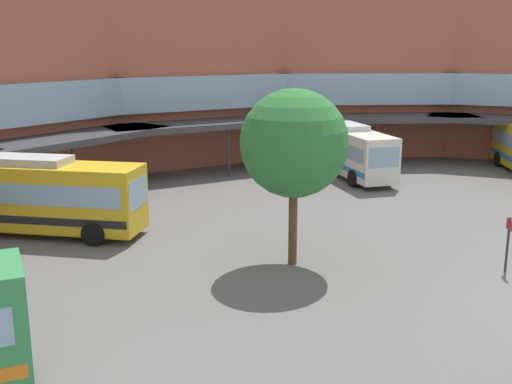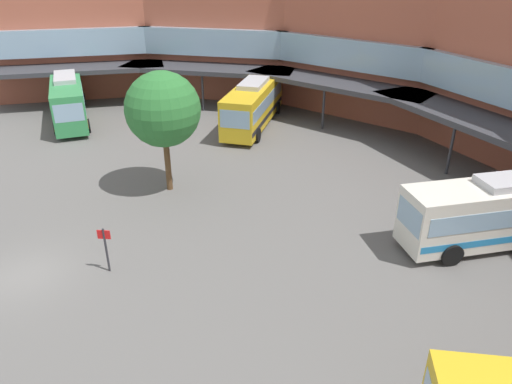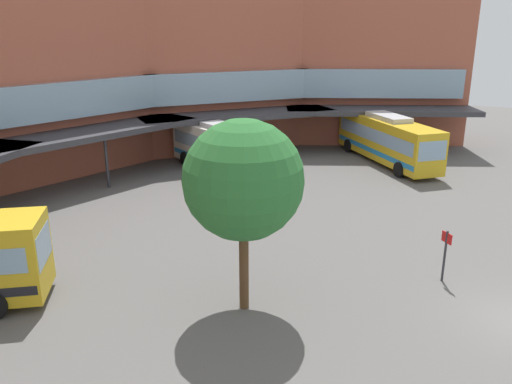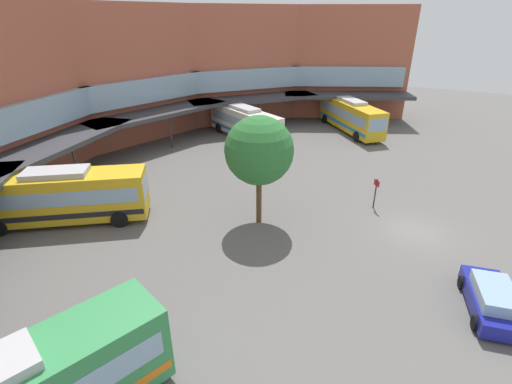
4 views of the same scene
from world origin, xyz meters
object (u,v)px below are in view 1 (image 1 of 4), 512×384
object	(u,v)px
bus_2	(31,195)
stop_sign_post	(508,238)
plaza_tree	(294,144)
bus_1	(346,149)

from	to	relation	value
bus_2	stop_sign_post	distance (m)	21.62
plaza_tree	stop_sign_post	distance (m)	9.41
bus_2	plaza_tree	world-z (taller)	plaza_tree
bus_2	stop_sign_post	world-z (taller)	bus_2
plaza_tree	bus_2	bearing A→B (deg)	118.30
bus_2	stop_sign_post	bearing A→B (deg)	-3.45
bus_1	stop_sign_post	bearing A→B (deg)	-5.16
bus_1	stop_sign_post	world-z (taller)	bus_1
bus_2	bus_1	bearing A→B (deg)	49.62
plaza_tree	stop_sign_post	bearing A→B (deg)	-48.09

